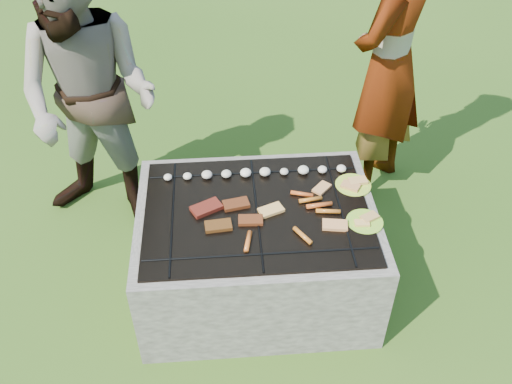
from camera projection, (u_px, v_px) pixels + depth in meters
lawn at (257, 284)px, 3.46m from camera, size 60.00×60.00×0.00m
fire_pit at (257, 253)px, 3.27m from camera, size 1.30×1.00×0.62m
mushrooms at (258, 172)px, 3.27m from camera, size 1.05×0.06×0.05m
pork_slabs at (224, 213)px, 3.02m from camera, size 0.39×0.26×0.02m
sausages at (302, 215)px, 3.01m from camera, size 0.53×0.44×0.03m
bread_on_grate at (307, 210)px, 3.04m from camera, size 0.46×0.41×0.02m
plate_far at (353, 185)px, 3.22m from camera, size 0.25×0.25×0.03m
plate_near at (365, 221)px, 3.00m from camera, size 0.20×0.20×0.03m
cook at (390, 65)px, 3.59m from camera, size 0.80×0.82×1.89m
bystander at (90, 99)px, 3.35m from camera, size 1.06×0.94×1.82m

